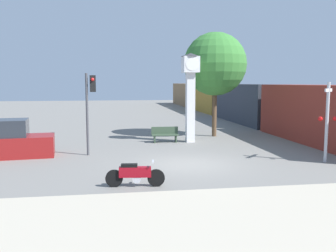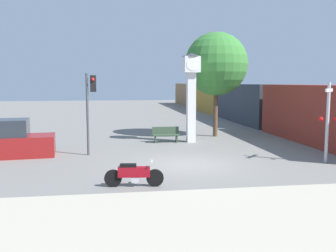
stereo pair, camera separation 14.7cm
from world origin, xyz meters
name	(u,v)px [view 2 (the right image)]	position (x,y,z in m)	size (l,w,h in m)	color
ground_plane	(188,164)	(0.00, 0.00, 0.00)	(120.00, 120.00, 0.00)	slate
sidewalk_strip	(246,225)	(0.00, -7.17, 0.05)	(36.00, 6.00, 0.10)	#B2A893
motorcycle	(134,174)	(-2.52, -3.17, 0.43)	(2.02, 0.45, 0.89)	black
clock_tower	(191,84)	(1.42, 6.05, 3.45)	(1.12, 1.12, 5.26)	white
freight_train	(227,100)	(8.99, 23.00, 1.70)	(2.80, 49.67, 3.40)	maroon
traffic_light	(90,99)	(-4.26, 2.80, 2.75)	(0.50, 0.35, 3.99)	#47474C
railroad_crossing_signal	(328,119)	(6.17, -0.53, 1.95)	(0.90, 0.82, 3.56)	#B7B7BC
street_tree	(216,64)	(3.52, 8.16, 4.73)	(4.10, 4.10, 6.79)	brown
bench	(166,134)	(-0.08, 6.13, 0.49)	(1.60, 0.44, 0.92)	#384C38
parked_car	(8,141)	(-8.19, 2.92, 0.75)	(4.37, 2.24, 1.80)	maroon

